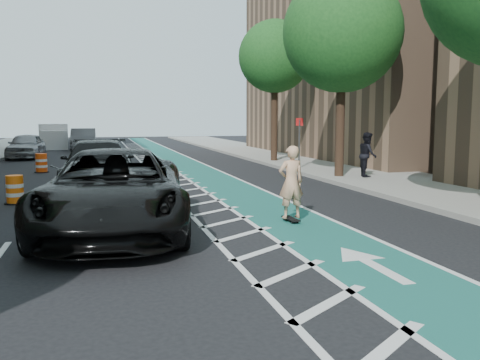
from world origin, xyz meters
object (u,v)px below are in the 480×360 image
object	(u,v)px
suv_near	(115,191)
suv_far	(99,165)
barrel_a	(15,190)
skateboarder	(291,182)

from	to	relation	value
suv_near	suv_far	world-z (taller)	suv_near
suv_far	barrel_a	distance (m)	3.42
skateboarder	suv_far	world-z (taller)	skateboarder
suv_far	suv_near	bearing A→B (deg)	-85.93
suv_near	barrel_a	xyz separation A→B (m)	(-2.70, 4.51, -0.51)
barrel_a	suv_far	bearing A→B (deg)	46.21
skateboarder	barrel_a	bearing A→B (deg)	-36.51
skateboarder	suv_near	bearing A→B (deg)	-3.21
skateboarder	suv_near	world-z (taller)	skateboarder
skateboarder	suv_far	bearing A→B (deg)	-60.29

